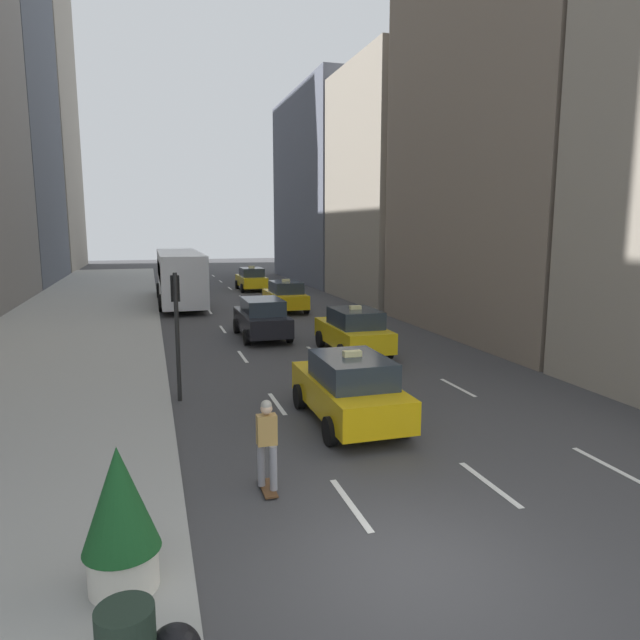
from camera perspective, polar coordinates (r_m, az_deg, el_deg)
name	(u,v)px	position (r m, az deg, el deg)	size (l,w,h in m)	color
ground_plane	(410,567)	(9.03, 9.00, -23.17)	(160.00, 160.00, 0.00)	#3D3D3F
sidewalk_left	(84,313)	(34.35, -22.51, 0.67)	(8.00, 66.00, 0.15)	#9E9E99
lane_markings	(268,317)	(30.80, -5.22, 0.30)	(5.72, 56.00, 0.01)	white
building_row_right	(437,112)	(33.66, 11.57, 19.75)	(6.00, 52.64, 30.27)	gray
taxi_lead	(353,331)	(21.91, 3.36, -1.06)	(2.02, 4.40, 1.87)	yellow
taxi_second	(285,296)	(32.78, -3.50, 2.41)	(2.02, 4.40, 1.87)	yellow
taxi_third	(349,388)	(14.20, 2.94, -6.83)	(2.02, 4.40, 1.87)	yellow
taxi_fourth	(251,279)	(43.79, -6.88, 4.11)	(2.02, 4.40, 1.87)	yellow
sedan_black_near	(262,318)	(24.97, -5.84, 0.22)	(2.02, 4.64, 1.75)	black
city_bus	(180,275)	(36.93, -13.87, 4.35)	(2.80, 11.61, 3.25)	silver
skateboarder	(267,441)	(10.67, -5.33, -11.98)	(0.36, 0.80, 1.75)	brown
planter_with_shrub	(120,516)	(8.17, -19.35, -18.02)	(1.00, 1.00, 1.95)	silver
traffic_light_pole	(176,315)	(16.19, -14.18, 0.45)	(0.24, 0.42, 3.60)	black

